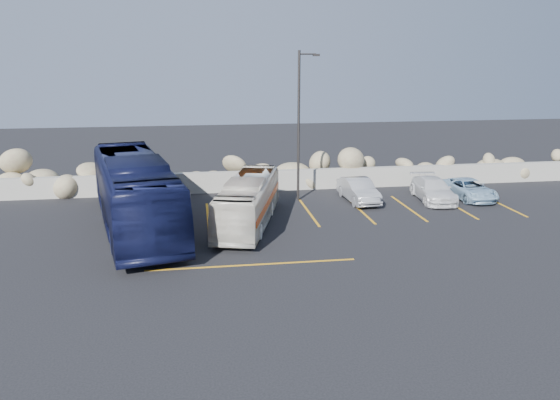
{
  "coord_description": "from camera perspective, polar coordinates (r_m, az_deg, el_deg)",
  "views": [
    {
      "loc": [
        -2.87,
        -19.14,
        7.64
      ],
      "look_at": [
        0.66,
        4.0,
        1.5
      ],
      "focal_mm": 35.0,
      "sensor_mm": 36.0,
      "label": 1
    }
  ],
  "objects": [
    {
      "name": "seawall",
      "position": [
        32.05,
        -3.32,
        1.98
      ],
      "size": [
        60.0,
        0.4,
        1.2
      ],
      "primitive_type": "cube",
      "color": "#9A978C",
      "rests_on": "ground"
    },
    {
      "name": "car_c",
      "position": [
        31.07,
        15.7,
        1.06
      ],
      "size": [
        2.13,
        4.36,
        1.22
      ],
      "primitive_type": "imported",
      "rotation": [
        0.0,
        0.0,
        -0.1
      ],
      "color": "silver",
      "rests_on": "ground"
    },
    {
      "name": "car_d",
      "position": [
        32.08,
        19.15,
        1.09
      ],
      "size": [
        2.02,
        4.0,
        1.08
      ],
      "primitive_type": "imported",
      "rotation": [
        0.0,
        0.0,
        0.06
      ],
      "color": "#93B6D0",
      "rests_on": "ground"
    },
    {
      "name": "parking_lines",
      "position": [
        26.93,
        7.91,
        -1.92
      ],
      "size": [
        18.16,
        9.36,
        0.01
      ],
      "color": "orange",
      "rests_on": "ground"
    },
    {
      "name": "vintage_bus",
      "position": [
        25.5,
        -3.33,
        -0.13
      ],
      "size": [
        3.96,
        8.31,
        2.26
      ],
      "primitive_type": "imported",
      "rotation": [
        0.0,
        0.0,
        -0.27
      ],
      "color": "silver",
      "rests_on": "ground"
    },
    {
      "name": "car_b",
      "position": [
        29.98,
        8.2,
        1.02
      ],
      "size": [
        1.55,
        3.9,
        1.26
      ],
      "primitive_type": "imported",
      "rotation": [
        0.0,
        0.0,
        0.06
      ],
      "color": "#9FA0A4",
      "rests_on": "ground"
    },
    {
      "name": "lamppost",
      "position": [
        29.34,
        2.07,
        8.14
      ],
      "size": [
        1.14,
        0.18,
        8.0
      ],
      "color": "#2C2927",
      "rests_on": "ground"
    },
    {
      "name": "riprap_pile",
      "position": [
        33.08,
        -3.53,
        3.62
      ],
      "size": [
        54.0,
        2.8,
        2.6
      ],
      "primitive_type": null,
      "color": "#9B8565",
      "rests_on": "ground"
    },
    {
      "name": "tour_coach",
      "position": [
        25.67,
        -14.93,
        0.77
      ],
      "size": [
        5.35,
        12.4,
        3.36
      ],
      "primitive_type": "imported",
      "rotation": [
        0.0,
        0.0,
        0.22
      ],
      "color": "#0F1334",
      "rests_on": "ground"
    },
    {
      "name": "ground",
      "position": [
        20.81,
        -0.13,
        -6.85
      ],
      "size": [
        90.0,
        90.0,
        0.0
      ],
      "primitive_type": "plane",
      "color": "black",
      "rests_on": "ground"
    }
  ]
}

